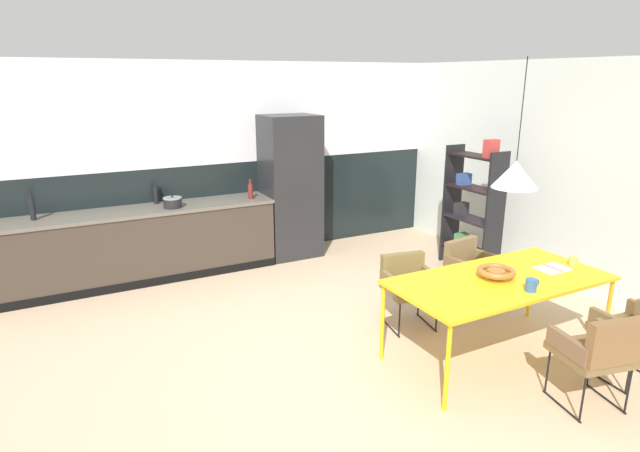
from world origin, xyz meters
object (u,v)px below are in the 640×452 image
object	(u,v)px
refrigerator_column	(290,187)
pendant_lamp_over_table_near	(515,174)
mug_dark_espresso	(573,261)
open_shelf_unit	(472,204)
armchair_by_stool	(469,264)
bottle_spice_small	(156,195)
mug_wide_latte	(531,285)
fruit_bowl	(496,272)
open_book	(553,268)
dining_table	(500,283)
armchair_far_side	(600,348)
armchair_corner_seat	(408,280)
cooking_pot	(173,202)
bottle_vinegar_dark	(32,208)
bottle_wine_green	(250,191)

from	to	relation	value
refrigerator_column	pendant_lamp_over_table_near	world-z (taller)	pendant_lamp_over_table_near
mug_dark_espresso	open_shelf_unit	size ratio (longest dim) A/B	0.07
armchair_by_stool	bottle_spice_small	size ratio (longest dim) A/B	2.53
mug_dark_espresso	mug_wide_latte	bearing A→B (deg)	-163.83
fruit_bowl	open_book	bearing A→B (deg)	-7.26
dining_table	mug_dark_espresso	size ratio (longest dim) A/B	16.66
mug_wide_latte	bottle_spice_small	bearing A→B (deg)	119.43
armchair_far_side	refrigerator_column	bearing A→B (deg)	109.46
armchair_corner_seat	pendant_lamp_over_table_near	size ratio (longest dim) A/B	0.69
armchair_by_stool	open_shelf_unit	distance (m)	1.29
dining_table	fruit_bowl	xyz separation A→B (m)	(-0.03, 0.02, 0.10)
refrigerator_column	open_shelf_unit	size ratio (longest dim) A/B	1.14
armchair_far_side	open_book	bearing A→B (deg)	71.96
pendant_lamp_over_table_near	armchair_corner_seat	bearing A→B (deg)	108.10
cooking_pot	bottle_vinegar_dark	bearing A→B (deg)	174.90
mug_wide_latte	open_book	bearing A→B (deg)	24.29
armchair_by_stool	armchair_corner_seat	size ratio (longest dim) A/B	1.03
refrigerator_column	open_book	world-z (taller)	refrigerator_column
refrigerator_column	armchair_by_stool	size ratio (longest dim) A/B	2.66
cooking_pot	mug_wide_latte	bearing A→B (deg)	-60.16
armchair_by_stool	armchair_far_side	bearing A→B (deg)	67.09
open_shelf_unit	pendant_lamp_over_table_near	distance (m)	2.47
armchair_far_side	pendant_lamp_over_table_near	xyz separation A→B (m)	(-0.07, 0.88, 1.15)
fruit_bowl	cooking_pot	size ratio (longest dim) A/B	1.44
dining_table	open_shelf_unit	bearing A→B (deg)	52.75
dining_table	bottle_wine_green	distance (m)	3.47
armchair_far_side	cooking_pot	xyz separation A→B (m)	(-2.13, 4.21, 0.44)
cooking_pot	open_book	bearing A→B (deg)	-51.60
bottle_vinegar_dark	bottle_wine_green	bearing A→B (deg)	-2.97
dining_table	open_book	world-z (taller)	open_book
open_book	mug_wide_latte	world-z (taller)	mug_wide_latte
refrigerator_column	open_book	xyz separation A→B (m)	(1.03, -3.44, -0.22)
fruit_bowl	pendant_lamp_over_table_near	bearing A→B (deg)	-65.15
pendant_lamp_over_table_near	open_book	bearing A→B (deg)	-1.05
fruit_bowl	mug_wide_latte	bearing A→B (deg)	-83.41
bottle_wine_green	mug_dark_espresso	bearing A→B (deg)	-60.69
bottle_vinegar_dark	armchair_far_side	bearing A→B (deg)	-50.11
refrigerator_column	bottle_vinegar_dark	bearing A→B (deg)	179.36
bottle_vinegar_dark	dining_table	bearing A→B (deg)	-43.86
refrigerator_column	bottle_spice_small	distance (m)	1.77
bottle_vinegar_dark	open_shelf_unit	world-z (taller)	open_shelf_unit
mug_dark_espresso	bottle_vinegar_dark	xyz separation A→B (m)	(-4.39, 3.50, 0.24)
mug_dark_espresso	bottle_vinegar_dark	world-z (taller)	bottle_vinegar_dark
armchair_corner_seat	open_book	world-z (taller)	open_book
refrigerator_column	open_shelf_unit	bearing A→B (deg)	-40.42
armchair_corner_seat	bottle_spice_small	size ratio (longest dim) A/B	2.45
refrigerator_column	armchair_far_side	xyz separation A→B (m)	(0.52, -4.31, -0.46)
cooking_pot	bottle_vinegar_dark	world-z (taller)	bottle_vinegar_dark
refrigerator_column	armchair_by_stool	bearing A→B (deg)	-68.13
cooking_pot	pendant_lamp_over_table_near	bearing A→B (deg)	-58.27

